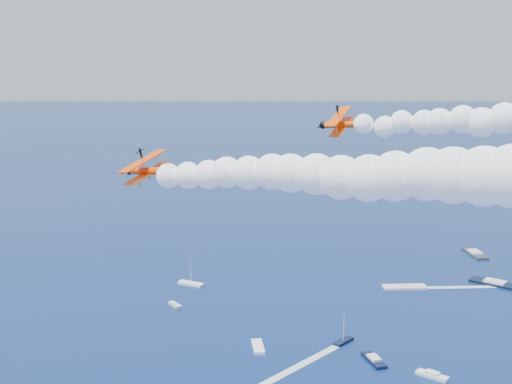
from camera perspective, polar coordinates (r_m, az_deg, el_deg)
The scene contains 4 objects.
biplane_lead at distance 95.81m, azimuth 7.30°, elevation 5.62°, with size 6.68×7.50×4.52m, color #FF4705, non-canonical shape.
biplane_trail at distance 77.51m, azimuth -8.99°, elevation 1.75°, with size 6.39×7.17×4.32m, color #FF4205, non-canonical shape.
smoke_trail_trail at distance 61.69m, azimuth 12.64°, elevation 1.33°, with size 61.09×9.07×11.17m, color white, non-canonical shape.
spectator_boats at distance 175.71m, azimuth 16.03°, elevation -11.28°, with size 221.12×163.52×0.70m.
Camera 1 is at (44.51, -51.44, 66.82)m, focal length 47.76 mm.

